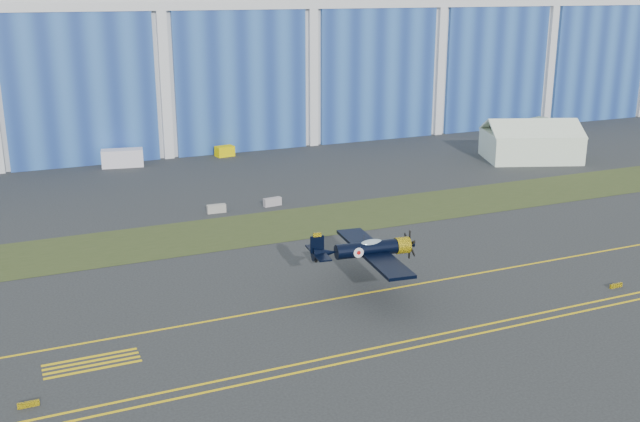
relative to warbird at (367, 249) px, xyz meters
name	(u,v)px	position (x,y,z in m)	size (l,w,h in m)	color
ground	(304,278)	(-3.29, 4.85, -3.61)	(260.00, 260.00, 0.00)	#2D3032
grass_median	(250,229)	(-3.29, 18.85, -3.59)	(260.00, 10.00, 0.02)	#475128
hangar	(132,39)	(-3.29, 76.63, 11.35)	(220.00, 45.70, 30.00)	silver
taxiway_centreline	(329,300)	(-3.29, -0.15, -3.60)	(200.00, 0.20, 0.02)	yellow
edge_line_near	(389,353)	(-3.29, -9.65, -3.60)	(80.00, 0.20, 0.02)	yellow
edge_line_far	(381,347)	(-3.29, -8.65, -3.60)	(80.00, 0.20, 0.02)	yellow
hold_short_ladder	(92,363)	(-21.29, -3.25, -3.60)	(6.00, 2.40, 0.02)	yellow
guard_board_left	(28,404)	(-25.29, -7.15, -3.44)	(1.20, 0.15, 0.35)	yellow
guard_board_right	(616,286)	(18.71, -7.15, -3.44)	(1.20, 0.15, 0.35)	yellow
warbird	(367,249)	(0.00, 0.00, 0.00)	(10.68, 12.42, 3.40)	black
tent	(531,139)	(42.46, 33.03, -0.73)	(14.81, 12.86, 5.77)	white
shipping_container	(122,158)	(-10.12, 51.43, -2.45)	(5.38, 2.15, 2.33)	silver
tug	(225,151)	(4.20, 52.10, -2.88)	(2.51, 1.57, 1.46)	#EED500
gse_box	(538,124)	(58.24, 50.66, -2.61)	(3.34, 1.78, 2.01)	gray
barrier_a	(216,209)	(-4.67, 25.72, -3.16)	(2.00, 0.60, 0.90)	#9F9C94
barrier_b	(272,202)	(1.68, 25.78, -3.16)	(2.00, 0.60, 0.90)	#9C959B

